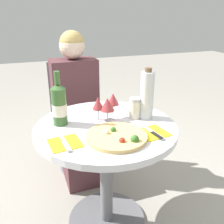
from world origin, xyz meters
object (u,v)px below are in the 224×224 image
seated_diner (78,115)px  tall_carafe (147,95)px  chair_behind_diner (75,119)px  pizza_large (117,137)px  dining_table (106,153)px  wine_bottle (59,105)px

seated_diner → tall_carafe: seated_diner is taller
chair_behind_diner → seated_diner: seated_diner is taller
seated_diner → pizza_large: bearing=92.7°
dining_table → tall_carafe: tall_carafe is taller
pizza_large → chair_behind_diner: bearing=92.3°
pizza_large → tall_carafe: (0.26, 0.19, 0.13)m
dining_table → seated_diner: size_ratio=0.68×
dining_table → tall_carafe: (0.26, 0.02, 0.33)m
chair_behind_diner → pizza_large: chair_behind_diner is taller
pizza_large → tall_carafe: 0.35m
tall_carafe → chair_behind_diner: bearing=112.5°
dining_table → wine_bottle: (-0.24, 0.10, 0.30)m
chair_behind_diner → wine_bottle: size_ratio=3.03×
tall_carafe → wine_bottle: bearing=170.2°
chair_behind_diner → wine_bottle: bearing=72.3°
chair_behind_diner → seated_diner: (-0.00, -0.14, 0.09)m
dining_table → pizza_large: size_ratio=2.57×
pizza_large → tall_carafe: tall_carafe is taller
chair_behind_diner → tall_carafe: 0.87m
dining_table → pizza_large: pizza_large is taller
chair_behind_diner → tall_carafe: tall_carafe is taller
dining_table → chair_behind_diner: chair_behind_diner is taller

